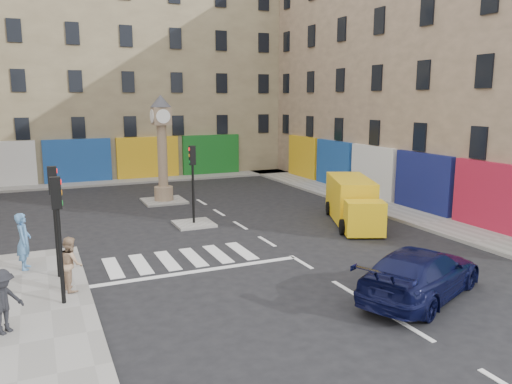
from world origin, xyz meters
TOP-DOWN VIEW (x-y plane):
  - ground at (0.00, 0.00)m, footprint 120.00×120.00m
  - sidewalk_right at (8.70, 10.00)m, footprint 2.60×30.00m
  - sidewalk_far at (-4.00, 22.20)m, footprint 32.00×2.40m
  - island_near at (-2.00, 8.00)m, footprint 1.80×1.80m
  - island_far at (-2.00, 14.00)m, footprint 2.40×2.40m
  - building_right at (15.00, 10.00)m, footprint 10.00×30.00m
  - building_far at (-4.00, 28.00)m, footprint 32.00×10.00m
  - traffic_light_left_near at (-8.30, 0.20)m, footprint 0.28×0.22m
  - traffic_light_left_far at (-8.30, 2.60)m, footprint 0.28×0.22m
  - traffic_light_island at (-2.00, 8.00)m, footprint 0.28×0.22m
  - clock_pillar at (-2.00, 14.00)m, footprint 1.20×1.20m
  - navy_sedan at (1.69, -3.37)m, footprint 5.70×4.14m
  - yellow_van at (5.25, 5.33)m, footprint 3.89×6.06m
  - pedestrian_blue at (-9.33, 3.91)m, footprint 0.55×0.77m
  - pedestrian_tan at (-8.00, 1.19)m, footprint 0.77×0.92m
  - pedestrian_dark at (-9.76, -1.20)m, footprint 1.23×1.16m

SIDE VIEW (x-z plane):
  - ground at x=0.00m, z-range 0.00..0.00m
  - island_near at x=-2.00m, z-range 0.00..0.12m
  - island_far at x=-2.00m, z-range 0.00..0.12m
  - sidewalk_right at x=8.70m, z-range 0.00..0.15m
  - sidewalk_far at x=-4.00m, z-range 0.00..0.15m
  - navy_sedan at x=1.69m, z-range 0.00..1.53m
  - pedestrian_dark at x=-9.76m, z-range 0.15..1.82m
  - pedestrian_tan at x=-8.00m, z-range 0.15..1.84m
  - yellow_van at x=5.25m, z-range -0.01..2.12m
  - pedestrian_blue at x=-9.33m, z-range 0.15..2.14m
  - traffic_light_island at x=-2.00m, z-range 0.74..4.44m
  - traffic_light_left_near at x=-8.30m, z-range 0.77..4.47m
  - traffic_light_left_far at x=-8.30m, z-range 0.77..4.47m
  - clock_pillar at x=-2.00m, z-range 0.50..6.60m
  - building_right at x=15.00m, z-range 0.00..16.00m
  - building_far at x=-4.00m, z-range 0.00..17.00m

